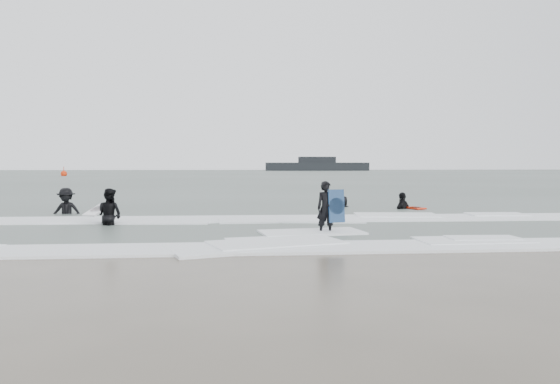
{
  "coord_description": "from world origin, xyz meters",
  "views": [
    {
      "loc": [
        -1.38,
        -13.72,
        2.08
      ],
      "look_at": [
        0.0,
        5.0,
        1.1
      ],
      "focal_mm": 35.0,
      "sensor_mm": 36.0,
      "label": 1
    }
  ],
  "objects": [
    {
      "name": "sea",
      "position": [
        0.0,
        80.0,
        0.06
      ],
      "size": [
        320.0,
        320.0,
        0.0
      ],
      "primitive_type": "plane",
      "color": "#47544C",
      "rests_on": "ground"
    },
    {
      "name": "surfer_right_near",
      "position": [
        5.91,
        10.21,
        0.0
      ],
      "size": [
        1.17,
        1.12,
        1.95
      ],
      "primitive_type": "imported",
      "rotation": [
        0.0,
        0.0,
        -2.41
      ],
      "color": "black",
      "rests_on": "ground"
    },
    {
      "name": "buoy",
      "position": [
        -29.93,
        77.25,
        0.42
      ],
      "size": [
        1.0,
        1.0,
        1.65
      ],
      "color": "red",
      "rests_on": "ground"
    },
    {
      "name": "surf_foam",
      "position": [
        0.0,
        3.7,
        0.04
      ],
      "size": [
        30.03,
        9.06,
        0.09
      ],
      "color": "white",
      "rests_on": "ground"
    },
    {
      "name": "surfer_breaker",
      "position": [
        -8.34,
        8.66,
        0.0
      ],
      "size": [
        1.28,
        0.76,
        1.96
      ],
      "primitive_type": "imported",
      "rotation": [
        0.0,
        0.0,
        0.02
      ],
      "color": "black",
      "rests_on": "ground"
    },
    {
      "name": "ground",
      "position": [
        0.0,
        0.0,
        0.0
      ],
      "size": [
        320.0,
        320.0,
        0.0
      ],
      "primitive_type": "plane",
      "color": "brown",
      "rests_on": "ground"
    },
    {
      "name": "surfer_centre",
      "position": [
        1.13,
        1.98,
        0.0
      ],
      "size": [
        0.63,
        0.46,
        1.59
      ],
      "primitive_type": "imported",
      "rotation": [
        0.0,
        0.0,
        0.14
      ],
      "color": "black",
      "rests_on": "ground"
    },
    {
      "name": "vessel_horizon",
      "position": [
        20.46,
        139.74,
        1.46
      ],
      "size": [
        29.01,
        5.18,
        3.94
      ],
      "color": "black",
      "rests_on": "ground"
    },
    {
      "name": "surfer_wading",
      "position": [
        -5.69,
        4.62,
        0.0
      ],
      "size": [
        1.1,
        1.01,
        1.81
      ],
      "primitive_type": "imported",
      "rotation": [
        0.0,
        0.0,
        2.68
      ],
      "color": "black",
      "rests_on": "ground"
    },
    {
      "name": "surfer_right_far",
      "position": [
        3.42,
        11.41,
        0.0
      ],
      "size": [
        0.92,
        0.67,
        1.73
      ],
      "primitive_type": "imported",
      "rotation": [
        0.0,
        0.0,
        -2.99
      ],
      "color": "black",
      "rests_on": "ground"
    },
    {
      "name": "bodyboards",
      "position": [
        0.57,
        5.56,
        0.5
      ],
      "size": [
        13.31,
        8.73,
        1.25
      ],
      "color": "#112B4F",
      "rests_on": "ground"
    }
  ]
}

